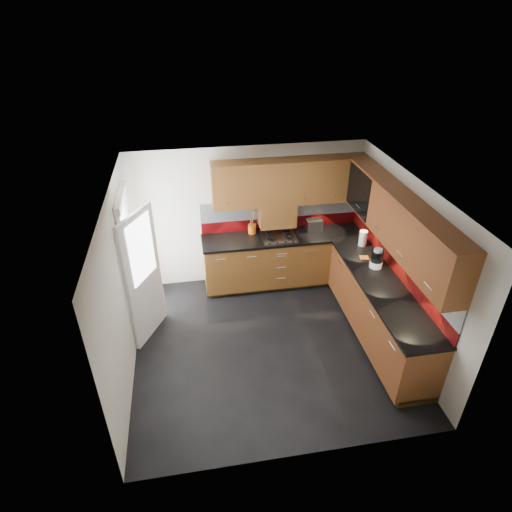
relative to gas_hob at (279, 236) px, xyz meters
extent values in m
cube|color=black|center=(-0.45, -1.47, -0.96)|extent=(4.00, 3.80, 0.02)
cube|color=white|center=(-0.45, -1.47, 1.50)|extent=(4.00, 3.80, 0.10)
cube|color=beige|center=(-0.45, 0.37, 0.25)|extent=(4.00, 0.08, 2.64)
cube|color=beige|center=(-0.45, -3.31, 0.25)|extent=(4.00, 0.08, 2.64)
cube|color=beige|center=(-2.39, -1.47, 0.25)|extent=(0.08, 3.80, 2.64)
cube|color=beige|center=(1.49, -1.47, 0.25)|extent=(0.08, 3.80, 2.64)
cube|color=brown|center=(0.10, 0.03, -0.48)|extent=(2.70, 0.60, 0.95)
cube|color=brown|center=(1.15, -1.57, -0.48)|extent=(0.60, 2.60, 0.95)
cube|color=#3E2D11|center=(0.10, 0.06, -0.90)|extent=(2.70, 0.54, 0.10)
cube|color=#3E2D11|center=(1.18, -1.57, -0.90)|extent=(0.54, 2.60, 0.10)
cube|color=black|center=(0.09, 0.02, -0.03)|extent=(2.72, 0.62, 0.04)
cube|color=black|center=(1.14, -1.59, -0.03)|extent=(0.62, 2.60, 0.04)
cube|color=maroon|center=(0.10, 0.32, 0.09)|extent=(2.70, 0.02, 0.20)
cube|color=#B9BEC3|center=(0.10, 0.32, 0.36)|extent=(2.70, 0.02, 0.34)
cube|color=maroon|center=(1.44, -1.27, 0.09)|extent=(0.02, 3.20, 0.20)
cube|color=#B9BEC3|center=(1.44, -1.27, 0.36)|extent=(0.02, 3.20, 0.34)
cube|color=brown|center=(0.20, 0.17, 0.89)|extent=(2.50, 0.33, 0.72)
cube|color=brown|center=(1.28, -1.43, 0.89)|extent=(0.33, 2.87, 0.72)
cube|color=silver|center=(0.05, -0.01, 0.68)|extent=(1.80, 0.01, 0.16)
cube|color=silver|center=(1.11, -1.47, 0.68)|extent=(0.01, 2.00, 0.16)
cube|color=brown|center=(0.00, 0.17, 0.33)|extent=(0.60, 0.33, 0.40)
cube|color=black|center=(1.11, -0.40, 0.89)|extent=(0.01, 0.80, 0.66)
cube|color=#FFD18C|center=(1.42, -0.40, 0.89)|extent=(0.01, 0.76, 0.64)
cube|color=black|center=(1.28, -0.40, 0.91)|extent=(0.29, 0.76, 0.01)
cylinder|color=black|center=(1.28, -0.65, 1.01)|extent=(0.07, 0.07, 0.16)
cylinder|color=black|center=(1.28, -0.50, 1.01)|extent=(0.07, 0.07, 0.16)
cylinder|color=white|center=(1.28, -0.35, 1.01)|extent=(0.07, 0.07, 0.16)
cylinder|color=black|center=(1.28, -0.20, 1.01)|extent=(0.07, 0.07, 0.16)
cube|color=white|center=(-2.31, -0.57, 0.07)|extent=(0.06, 0.95, 2.04)
cube|color=white|center=(-2.13, -0.92, 0.05)|extent=(0.42, 0.73, 1.98)
cube|color=white|center=(-2.10, -0.92, 0.50)|extent=(0.28, 0.50, 0.90)
cube|color=silver|center=(0.00, 0.01, 0.00)|extent=(0.56, 0.48, 0.02)
torus|color=black|center=(-0.15, -0.10, 0.02)|extent=(0.13, 0.13, 0.02)
torus|color=black|center=(0.15, -0.10, 0.02)|extent=(0.13, 0.13, 0.02)
torus|color=black|center=(-0.15, 0.13, 0.02)|extent=(0.13, 0.13, 0.02)
torus|color=black|center=(0.15, 0.13, 0.02)|extent=(0.13, 0.13, 0.02)
cube|color=black|center=(0.00, -0.22, 0.01)|extent=(0.43, 0.04, 0.02)
cylinder|color=#C65512|center=(-0.41, 0.21, 0.07)|extent=(0.13, 0.13, 0.16)
cylinder|color=brown|center=(-0.41, 0.23, 0.26)|extent=(0.06, 0.01, 0.32)
cylinder|color=brown|center=(-0.40, 0.23, 0.25)|extent=(0.05, 0.03, 0.30)
cylinder|color=brown|center=(-0.42, 0.23, 0.28)|extent=(0.06, 0.03, 0.34)
cylinder|color=brown|center=(-0.39, 0.23, 0.24)|extent=(0.04, 0.05, 0.28)
cylinder|color=brown|center=(-0.43, 0.22, 0.26)|extent=(0.04, 0.05, 0.31)
cube|color=silver|center=(0.65, 0.15, 0.08)|extent=(0.27, 0.17, 0.19)
cube|color=black|center=(0.65, 0.15, 0.18)|extent=(0.21, 0.02, 0.01)
cube|color=black|center=(0.65, 0.19, 0.18)|extent=(0.21, 0.02, 0.01)
cylinder|color=white|center=(1.21, -1.12, 0.04)|extent=(0.18, 0.18, 0.10)
cylinder|color=black|center=(1.21, -1.12, 0.17)|extent=(0.17, 0.17, 0.16)
cylinder|color=white|center=(1.21, -1.12, 0.27)|extent=(0.12, 0.12, 0.04)
cylinder|color=white|center=(1.26, -0.49, 0.11)|extent=(0.16, 0.16, 0.26)
cube|color=orange|center=(1.14, -0.86, -0.01)|extent=(0.15, 0.14, 0.01)
camera|label=1|loc=(-1.41, -6.03, 3.43)|focal=30.00mm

